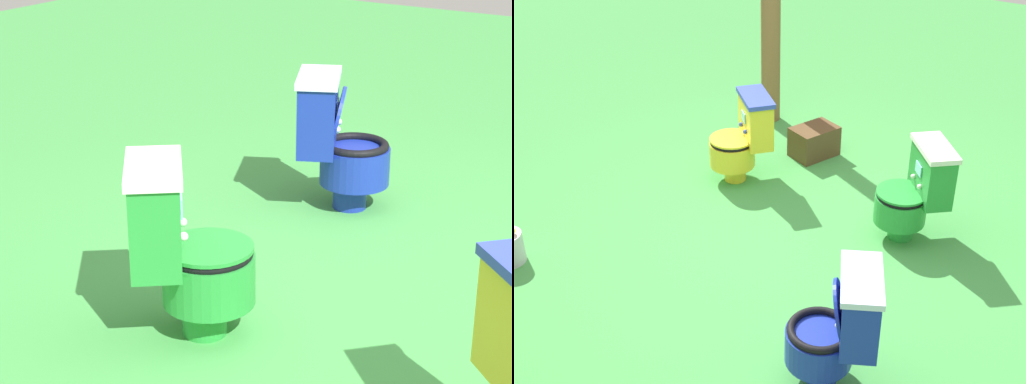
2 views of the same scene
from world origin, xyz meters
TOP-DOWN VIEW (x-y plane):
  - ground at (0.00, 0.00)m, footprint 14.00×14.00m
  - toilet_green at (-0.76, -0.57)m, footprint 0.64×0.62m
  - toilet_blue at (-0.92, 0.95)m, footprint 0.62×0.57m

SIDE VIEW (x-z plane):
  - ground at x=0.00m, z-range 0.00..0.00m
  - toilet_green at x=-0.76m, z-range 0.01..0.73m
  - toilet_blue at x=-0.92m, z-range 0.01..0.74m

